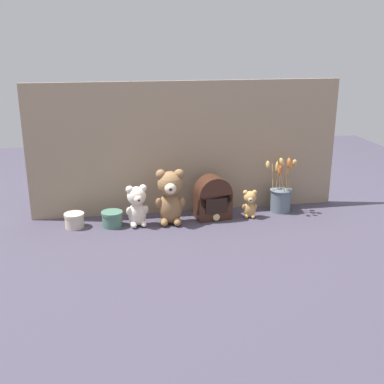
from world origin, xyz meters
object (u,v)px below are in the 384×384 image
at_px(vintage_radio, 213,198).
at_px(teddy_bear_small, 250,203).
at_px(teddy_bear_large, 170,196).
at_px(decorative_tin_tall, 74,220).
at_px(decorative_tin_short, 112,219).
at_px(teddy_bear_medium, 137,205).
at_px(flower_vase, 281,195).

bearing_deg(vintage_radio, teddy_bear_small, -6.99).
xyz_separation_m(teddy_bear_large, decorative_tin_tall, (-0.49, 0.03, -0.11)).
height_order(vintage_radio, decorative_tin_short, vintage_radio).
bearing_deg(teddy_bear_large, decorative_tin_tall, 176.17).
xyz_separation_m(teddy_bear_medium, teddy_bear_small, (0.61, 0.02, -0.03)).
bearing_deg(teddy_bear_small, decorative_tin_short, -179.92).
relative_size(vintage_radio, decorative_tin_short, 2.14).
relative_size(teddy_bear_small, decorative_tin_tall, 1.51).
bearing_deg(teddy_bear_small, teddy_bear_medium, -178.53).
xyz_separation_m(vintage_radio, decorative_tin_tall, (-0.73, -0.01, -0.07)).
relative_size(flower_vase, decorative_tin_short, 2.97).
height_order(decorative_tin_tall, decorative_tin_short, decorative_tin_short).
distance_m(teddy_bear_small, decorative_tin_short, 0.74).
relative_size(teddy_bear_large, teddy_bear_medium, 1.34).
bearing_deg(decorative_tin_short, teddy_bear_large, -2.73).
bearing_deg(flower_vase, vintage_radio, -174.70).
bearing_deg(teddy_bear_medium, decorative_tin_tall, 174.11).
xyz_separation_m(teddy_bear_large, teddy_bear_medium, (-0.17, -0.00, -0.04)).
bearing_deg(teddy_bear_large, decorative_tin_short, 177.27).
bearing_deg(teddy_bear_small, decorative_tin_tall, 178.91).
bearing_deg(decorative_tin_short, decorative_tin_tall, 174.46).
relative_size(vintage_radio, decorative_tin_tall, 2.30).
relative_size(teddy_bear_large, teddy_bear_small, 1.90).
bearing_deg(teddy_bear_small, vintage_radio, 173.01).
bearing_deg(decorative_tin_tall, teddy_bear_large, -3.83).
xyz_separation_m(flower_vase, vintage_radio, (-0.40, -0.04, 0.02)).
bearing_deg(vintage_radio, decorative_tin_tall, -179.47).
distance_m(teddy_bear_large, teddy_bear_small, 0.44).
distance_m(teddy_bear_medium, decorative_tin_tall, 0.33).
distance_m(teddy_bear_medium, teddy_bear_small, 0.61).
relative_size(teddy_bear_large, flower_vase, 0.90).
distance_m(teddy_bear_small, decorative_tin_tall, 0.93).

